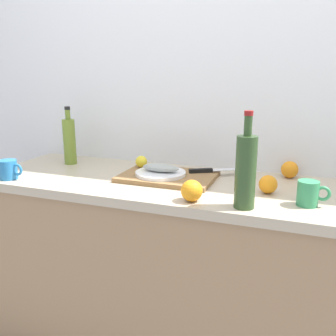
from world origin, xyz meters
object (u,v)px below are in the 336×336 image
object	(u,v)px
wine_bottle	(246,170)
coffee_mug_2	(9,170)
white_plate	(161,173)
lemon_0	(141,162)
olive_oil_bottle	(69,141)
cutting_board	(168,176)
coffee_mug_0	(309,193)
chef_knife	(212,170)
fish_fillet	(161,168)

from	to	relation	value
wine_bottle	coffee_mug_2	size ratio (longest dim) A/B	2.89
white_plate	lemon_0	distance (m)	0.17
olive_oil_bottle	lemon_0	bearing A→B (deg)	-1.67
cutting_board	white_plate	bearing A→B (deg)	-148.30
olive_oil_bottle	coffee_mug_0	bearing A→B (deg)	-11.61
wine_bottle	coffee_mug_0	size ratio (longest dim) A/B	2.97
lemon_0	olive_oil_bottle	size ratio (longest dim) A/B	0.19
olive_oil_bottle	coffee_mug_0	distance (m)	1.21
wine_bottle	lemon_0	bearing A→B (deg)	148.99
chef_knife	fish_fillet	bearing A→B (deg)	-178.49
fish_fillet	chef_knife	bearing A→B (deg)	31.69
chef_knife	coffee_mug_0	size ratio (longest dim) A/B	2.28
cutting_board	fish_fillet	xyz separation A→B (m)	(-0.03, -0.02, 0.04)
white_plate	chef_knife	xyz separation A→B (m)	(0.21, 0.13, 0.00)
wine_bottle	cutting_board	bearing A→B (deg)	146.48
olive_oil_bottle	wine_bottle	world-z (taller)	wine_bottle
lemon_0	wine_bottle	distance (m)	0.65
lemon_0	wine_bottle	xyz separation A→B (m)	(0.55, -0.33, 0.09)
fish_fillet	lemon_0	world-z (taller)	lemon_0
cutting_board	wine_bottle	distance (m)	0.48
coffee_mug_0	white_plate	bearing A→B (deg)	167.79
chef_knife	coffee_mug_2	size ratio (longest dim) A/B	2.21
chef_knife	coffee_mug_2	world-z (taller)	coffee_mug_2
lemon_0	chef_knife	bearing A→B (deg)	5.35
fish_fillet	wine_bottle	bearing A→B (deg)	-29.79
chef_knife	wine_bottle	bearing A→B (deg)	-90.47
white_plate	chef_knife	bearing A→B (deg)	31.69
cutting_board	olive_oil_bottle	size ratio (longest dim) A/B	1.40
cutting_board	olive_oil_bottle	xyz separation A→B (m)	(-0.58, 0.09, 0.11)
cutting_board	coffee_mug_2	xyz separation A→B (m)	(-0.67, -0.26, 0.03)
white_plate	coffee_mug_2	size ratio (longest dim) A/B	1.91
fish_fillet	chef_knife	xyz separation A→B (m)	(0.21, 0.13, -0.02)
chef_knife	wine_bottle	distance (m)	0.43
lemon_0	olive_oil_bottle	xyz separation A→B (m)	(-0.42, 0.01, 0.08)
cutting_board	white_plate	size ratio (longest dim) A/B	1.84
white_plate	fish_fillet	xyz separation A→B (m)	(0.00, 0.00, 0.03)
white_plate	coffee_mug_0	size ratio (longest dim) A/B	1.97
cutting_board	coffee_mug_0	bearing A→B (deg)	-14.41
fish_fillet	olive_oil_bottle	bearing A→B (deg)	169.07
cutting_board	coffee_mug_2	bearing A→B (deg)	-159.20
white_plate	coffee_mug_0	xyz separation A→B (m)	(0.63, -0.14, 0.02)
chef_knife	wine_bottle	xyz separation A→B (m)	(0.21, -0.36, 0.11)
olive_oil_bottle	coffee_mug_2	xyz separation A→B (m)	(-0.09, -0.35, -0.08)
fish_fillet	chef_knife	world-z (taller)	fish_fillet
fish_fillet	chef_knife	size ratio (longest dim) A/B	0.65
cutting_board	lemon_0	distance (m)	0.19
wine_bottle	coffee_mug_0	bearing A→B (deg)	25.11
fish_fillet	chef_knife	distance (m)	0.24
olive_oil_bottle	coffee_mug_0	size ratio (longest dim) A/B	2.59
chef_knife	lemon_0	size ratio (longest dim) A/B	4.65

